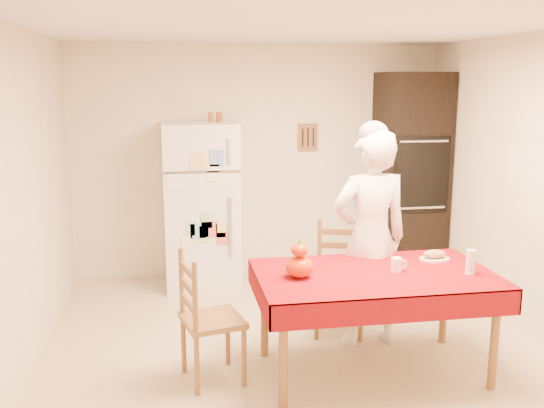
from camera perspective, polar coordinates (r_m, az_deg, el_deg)
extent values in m
plane|color=tan|center=(4.85, 2.77, -14.26)|extent=(4.50, 4.50, 0.00)
cube|color=beige|center=(6.64, -1.31, 4.08)|extent=(4.00, 0.02, 2.50)
cube|color=beige|center=(2.39, 14.91, -9.99)|extent=(4.00, 0.02, 2.50)
cube|color=beige|center=(4.47, -22.95, -0.49)|extent=(0.02, 4.50, 2.50)
cube|color=white|center=(4.39, 3.10, 16.60)|extent=(4.00, 4.50, 0.02)
cube|color=brown|center=(6.70, 3.38, 6.29)|extent=(0.22, 0.02, 0.30)
cube|color=white|center=(6.28, -6.67, -0.13)|extent=(0.75, 0.70, 1.70)
cube|color=silver|center=(5.84, -4.03, 5.01)|extent=(0.03, 0.03, 0.25)
cube|color=silver|center=(5.97, -3.93, -2.16)|extent=(0.03, 0.03, 0.60)
cube|color=black|center=(6.79, 12.86, 2.68)|extent=(0.70, 0.60, 2.20)
cube|color=black|center=(6.50, 13.91, 2.70)|extent=(0.59, 0.02, 0.80)
cylinder|color=brown|center=(4.04, 1.07, -14.22)|extent=(0.06, 0.06, 0.71)
cylinder|color=brown|center=(4.75, -0.71, -10.18)|extent=(0.06, 0.06, 0.71)
cylinder|color=brown|center=(4.53, 20.20, -12.00)|extent=(0.06, 0.06, 0.71)
cylinder|color=brown|center=(5.17, 15.90, -8.78)|extent=(0.06, 0.06, 0.71)
cube|color=brown|center=(4.44, 9.63, -6.78)|extent=(1.60, 0.90, 0.04)
cube|color=#63050B|center=(4.43, 9.64, -6.46)|extent=(1.70, 1.00, 0.01)
cylinder|color=brown|center=(5.09, 4.23, -10.36)|extent=(0.04, 0.04, 0.43)
cylinder|color=brown|center=(5.41, 4.41, -9.02)|extent=(0.04, 0.04, 0.43)
cylinder|color=brown|center=(5.09, 8.35, -10.46)|extent=(0.04, 0.04, 0.43)
cylinder|color=brown|center=(5.41, 8.27, -9.12)|extent=(0.04, 0.04, 0.43)
cube|color=brown|center=(5.17, 6.37, -7.30)|extent=(0.52, 0.50, 0.04)
cube|color=brown|center=(5.25, 6.46, -4.12)|extent=(0.35, 0.13, 0.50)
cylinder|color=brown|center=(4.37, -2.64, -14.22)|extent=(0.04, 0.04, 0.43)
cylinder|color=brown|center=(4.28, -7.08, -14.89)|extent=(0.04, 0.04, 0.43)
cylinder|color=brown|center=(4.68, -4.18, -12.43)|extent=(0.04, 0.04, 0.43)
cylinder|color=brown|center=(4.59, -8.32, -12.99)|extent=(0.04, 0.04, 0.43)
cube|color=brown|center=(4.38, -5.62, -10.82)|extent=(0.48, 0.50, 0.04)
cube|color=brown|center=(4.25, -7.90, -7.99)|extent=(0.11, 0.36, 0.50)
imported|color=white|center=(4.88, 9.21, -3.28)|extent=(0.67, 0.47, 1.75)
cylinder|color=white|center=(4.47, 11.63, -5.61)|extent=(0.08, 0.08, 0.10)
ellipsoid|color=red|center=(4.25, 2.60, -5.92)|extent=(0.20, 0.20, 0.15)
ellipsoid|color=red|center=(4.22, 2.62, -4.35)|extent=(0.12, 0.12, 0.09)
cylinder|color=white|center=(4.54, 18.19, -5.20)|extent=(0.07, 0.07, 0.18)
cylinder|color=white|center=(4.82, 15.04, -5.03)|extent=(0.24, 0.24, 0.02)
ellipsoid|color=#A68752|center=(4.81, 15.06, -4.57)|extent=(0.18, 0.10, 0.06)
cylinder|color=#99571B|center=(6.22, -5.78, 8.15)|extent=(0.05, 0.05, 0.10)
cylinder|color=brown|center=(6.23, -5.05, 8.17)|extent=(0.05, 0.05, 0.10)
cylinder|color=#944B1A|center=(6.23, -4.90, 8.17)|extent=(0.05, 0.05, 0.10)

